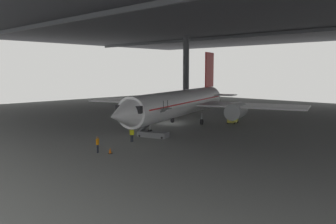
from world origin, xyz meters
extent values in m
plane|color=slate|center=(0.00, 0.00, 0.00)|extent=(110.00, 110.00, 0.00)
cylinder|color=#4C4F54|center=(-18.01, 24.63, 8.36)|extent=(1.47, 1.47, 16.72)
cube|color=#38383D|center=(0.00, 13.75, 17.32)|extent=(121.00, 99.00, 1.20)
cube|color=#4C4F54|center=(0.00, -11.00, 16.32)|extent=(115.50, 0.50, 0.70)
cube|color=#4C4F54|center=(0.00, 30.25, 16.32)|extent=(115.50, 0.50, 0.70)
cylinder|color=white|center=(3.17, -1.46, 3.53)|extent=(12.60, 28.48, 3.85)
cone|color=white|center=(8.18, -16.74, 3.53)|extent=(5.03, 5.57, 3.77)
cube|color=black|center=(7.42, -14.43, 4.01)|extent=(3.95, 3.58, 0.85)
cone|color=white|center=(-1.84, 13.83, 3.91)|extent=(5.03, 6.87, 3.27)
cube|color=red|center=(-1.08, 11.52, 8.60)|extent=(1.54, 4.07, 6.30)
cube|color=white|center=(1.81, 11.36, 4.10)|extent=(5.64, 4.52, 0.16)
cube|color=white|center=(-3.32, 9.68, 4.10)|extent=(5.64, 4.52, 0.16)
cube|color=white|center=(11.21, 6.07, 3.14)|extent=(17.48, 11.67, 0.24)
cylinder|color=#9EA3A8|center=(10.02, 3.48, 2.47)|extent=(3.83, 5.50, 2.39)
cube|color=white|center=(-7.76, -0.15, 3.14)|extent=(17.48, 11.67, 0.24)
cylinder|color=#9EA3A8|center=(-5.27, -1.53, 2.47)|extent=(3.83, 5.50, 2.39)
cube|color=red|center=(3.17, -1.46, 3.81)|extent=(12.02, 26.51, 0.16)
cylinder|color=#9EA3A8|center=(6.17, -10.61, 1.25)|extent=(0.20, 0.20, 1.15)
cylinder|color=black|center=(6.17, -10.61, 0.45)|extent=(0.57, 0.95, 0.90)
cylinder|color=#9EA3A8|center=(4.70, 1.99, 1.25)|extent=(0.20, 0.20, 1.15)
cylinder|color=black|center=(4.70, 1.99, 0.45)|extent=(0.57, 0.95, 0.90)
cylinder|color=#9EA3A8|center=(-0.10, 0.42, 1.25)|extent=(0.20, 0.20, 1.15)
cylinder|color=black|center=(-0.10, 0.42, 0.45)|extent=(0.57, 0.95, 0.90)
cube|color=slate|center=(6.76, -10.60, 0.35)|extent=(4.16, 2.64, 0.70)
cube|color=slate|center=(6.76, -10.60, 2.21)|extent=(3.84, 2.36, 3.11)
cube|color=slate|center=(8.43, -10.05, 3.72)|extent=(1.45, 1.58, 0.12)
cylinder|color=black|center=(8.25, -9.48, 4.22)|extent=(0.06, 0.06, 1.00)
cylinder|color=black|center=(8.62, -10.62, 4.22)|extent=(0.06, 0.06, 1.00)
cylinder|color=black|center=(8.05, -9.44, 0.15)|extent=(0.32, 0.21, 0.30)
cylinder|color=black|center=(8.48, -10.77, 0.15)|extent=(0.32, 0.21, 0.30)
cylinder|color=black|center=(5.03, -10.43, 0.15)|extent=(0.32, 0.21, 0.30)
cylinder|color=black|center=(5.46, -11.76, 0.15)|extent=(0.32, 0.21, 0.30)
cylinder|color=#232838|center=(9.06, -20.78, 0.43)|extent=(0.14, 0.14, 0.86)
cylinder|color=#232838|center=(8.96, -20.64, 0.43)|extent=(0.14, 0.14, 0.86)
cube|color=orange|center=(9.01, -20.71, 1.16)|extent=(0.39, 0.42, 0.61)
cylinder|color=orange|center=(9.14, -20.90, 1.19)|extent=(0.09, 0.09, 0.58)
cylinder|color=orange|center=(8.88, -20.52, 1.19)|extent=(0.09, 0.09, 0.58)
sphere|color=#8C6647|center=(9.01, -20.71, 1.59)|extent=(0.23, 0.23, 0.23)
cylinder|color=#232838|center=(7.22, -14.44, 0.42)|extent=(0.14, 0.14, 0.83)
cylinder|color=#232838|center=(7.14, -14.60, 0.42)|extent=(0.14, 0.14, 0.83)
cube|color=yellow|center=(7.18, -14.52, 1.13)|extent=(0.35, 0.42, 0.59)
cylinder|color=yellow|center=(7.27, -14.31, 1.16)|extent=(0.09, 0.09, 0.56)
cylinder|color=yellow|center=(7.09, -14.73, 1.16)|extent=(0.09, 0.09, 0.56)
sphere|color=#8C6647|center=(7.18, -14.52, 1.55)|extent=(0.23, 0.23, 0.23)
cube|color=black|center=(10.16, -20.01, 0.02)|extent=(0.36, 0.36, 0.04)
cone|color=orange|center=(10.16, -20.01, 0.32)|extent=(0.30, 0.30, 0.56)
cube|color=yellow|center=(7.44, 6.54, 0.55)|extent=(1.74, 2.44, 0.70)
cylinder|color=black|center=(8.18, 5.91, 0.22)|extent=(0.29, 0.47, 0.44)
cylinder|color=black|center=(7.12, 5.62, 0.22)|extent=(0.29, 0.47, 0.44)
cylinder|color=black|center=(7.76, 7.45, 0.22)|extent=(0.29, 0.47, 0.44)
cylinder|color=black|center=(6.70, 7.16, 0.22)|extent=(0.29, 0.47, 0.44)
camera|label=1|loc=(38.97, -41.81, 8.35)|focal=38.20mm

